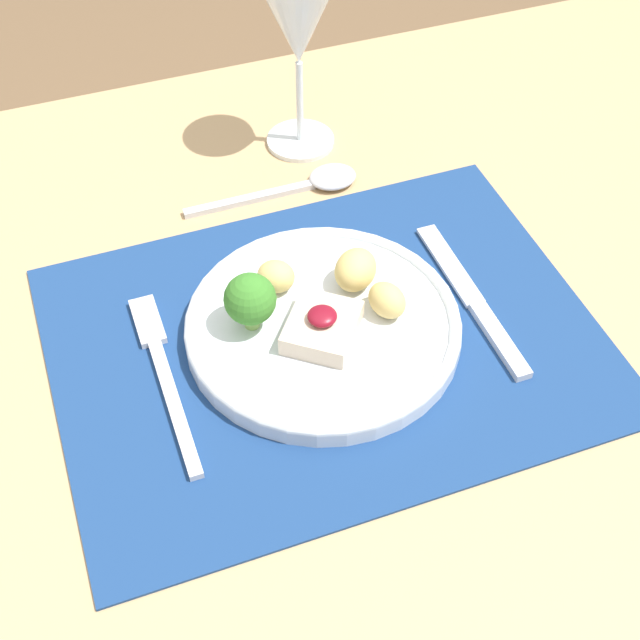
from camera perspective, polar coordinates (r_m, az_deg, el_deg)
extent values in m
cube|color=tan|center=(0.84, 0.38, -2.07)|extent=(1.53, 0.97, 0.03)
cylinder|color=tan|center=(1.64, 18.56, 6.21)|extent=(0.06, 0.06, 0.73)
cube|color=navy|center=(0.83, 0.38, -1.34)|extent=(0.50, 0.38, 0.00)
cylinder|color=silver|center=(0.83, 0.00, -0.56)|extent=(0.26, 0.26, 0.02)
torus|color=silver|center=(0.82, 0.00, -0.19)|extent=(0.26, 0.26, 0.01)
cube|color=beige|center=(0.80, 0.14, -0.48)|extent=(0.09, 0.09, 0.02)
ellipsoid|color=maroon|center=(0.79, 0.14, 0.26)|extent=(0.03, 0.03, 0.01)
cylinder|color=#84B256|center=(0.82, -4.39, 0.10)|extent=(0.01, 0.01, 0.02)
sphere|color=#387A28|center=(0.80, -4.50, 1.35)|extent=(0.05, 0.05, 0.05)
ellipsoid|color=#DBBC6B|center=(0.82, 4.41, 1.11)|extent=(0.04, 0.05, 0.03)
ellipsoid|color=#DBBC6B|center=(0.84, 2.29, 3.24)|extent=(0.06, 0.06, 0.04)
ellipsoid|color=#DBBC6B|center=(0.84, -2.84, 2.81)|extent=(0.05, 0.05, 0.03)
cube|color=silver|center=(0.79, -9.29, -5.48)|extent=(0.01, 0.15, 0.01)
cube|color=silver|center=(0.86, -10.97, -0.08)|extent=(0.02, 0.06, 0.01)
cube|color=silver|center=(0.84, 11.42, -1.27)|extent=(0.02, 0.10, 0.01)
cube|color=silver|center=(0.90, 8.30, 3.52)|extent=(0.02, 0.12, 0.00)
cube|color=silver|center=(0.98, -4.50, 7.73)|extent=(0.15, 0.01, 0.01)
ellipsoid|color=silver|center=(1.00, 0.82, 9.15)|extent=(0.05, 0.04, 0.02)
cylinder|color=white|center=(1.06, -1.26, 11.41)|extent=(0.08, 0.08, 0.01)
cylinder|color=white|center=(1.03, -1.31, 13.78)|extent=(0.01, 0.01, 0.10)
cone|color=white|center=(0.97, -1.41, 18.56)|extent=(0.08, 0.08, 0.10)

